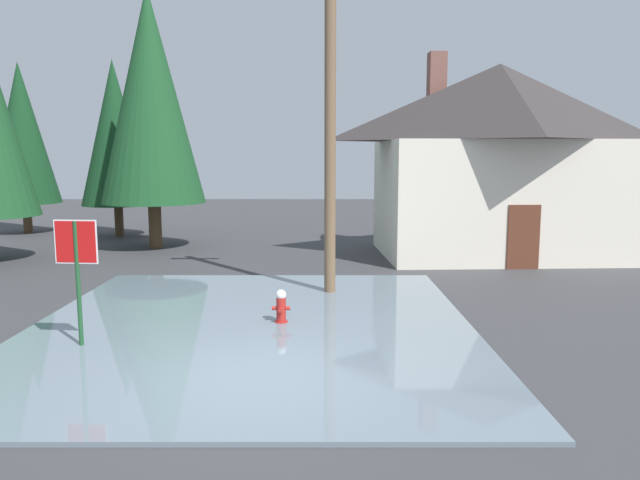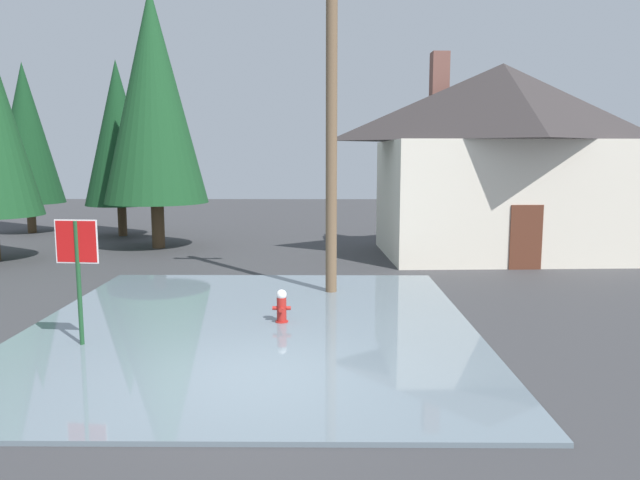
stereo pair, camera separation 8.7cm
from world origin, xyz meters
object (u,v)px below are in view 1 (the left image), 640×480
fire_hydrant (282,308)px  pine_tree_tall_left (23,133)px  stop_sign_near (78,257)px  utility_pole (331,105)px  pine_tree_short_left (151,97)px  pine_tree_far_center (116,133)px  house (498,158)px

fire_hydrant → pine_tree_tall_left: (-12.50, 15.12, 4.11)m
stop_sign_near → fire_hydrant: (3.54, 1.52, -1.32)m
utility_pole → pine_tree_tall_left: (-13.55, 12.27, -0.23)m
stop_sign_near → pine_tree_tall_left: 19.11m
pine_tree_short_left → stop_sign_near: bearing=-81.0°
utility_pole → fire_hydrant: bearing=-110.2°
utility_pole → pine_tree_far_center: bearing=128.7°
fire_hydrant → utility_pole: utility_pole is taller
house → pine_tree_tall_left: size_ratio=1.14×
stop_sign_near → pine_tree_tall_left: bearing=118.3°
pine_tree_short_left → pine_tree_far_center: (-2.56, 3.54, -1.20)m
utility_pole → pine_tree_tall_left: bearing=137.9°
fire_hydrant → pine_tree_tall_left: pine_tree_tall_left is taller
stop_sign_near → fire_hydrant: size_ratio=3.13×
utility_pole → house: size_ratio=1.04×
fire_hydrant → pine_tree_far_center: pine_tree_far_center is taller
house → pine_tree_far_center: size_ratio=1.15×
stop_sign_near → house: bearing=45.1°
pine_tree_tall_left → utility_pole: bearing=-42.1°
pine_tree_tall_left → pine_tree_far_center: size_ratio=1.01×
house → fire_hydrant: bearing=-127.7°
stop_sign_near → fire_hydrant: 4.07m
pine_tree_tall_left → stop_sign_near: bearing=-61.7°
utility_pole → house: (5.90, 6.14, -1.28)m
stop_sign_near → pine_tree_far_center: pine_tree_far_center is taller
pine_tree_far_center → house: bearing=-19.1°
stop_sign_near → utility_pole: (4.59, 4.37, 3.01)m
fire_hydrant → pine_tree_short_left: 13.06m
stop_sign_near → pine_tree_far_center: bearing=106.0°
fire_hydrant → pine_tree_short_left: size_ratio=0.08×
stop_sign_near → pine_tree_short_left: pine_tree_short_left is taller
fire_hydrant → pine_tree_far_center: size_ratio=0.10×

